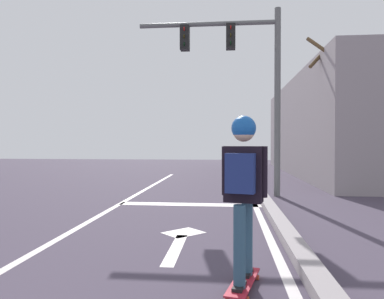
{
  "coord_description": "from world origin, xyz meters",
  "views": [
    {
      "loc": [
        2.11,
        0.49,
        1.38
      ],
      "look_at": [
        1.43,
        7.38,
        1.25
      ],
      "focal_mm": 33.71,
      "sensor_mm": 36.0,
      "label": 1
    }
  ],
  "objects_px": {
    "roadside_tree": "(327,120)",
    "traffic_signal_mast": "(240,65)",
    "skater": "(243,178)",
    "skateboard": "(243,282)"
  },
  "relations": [
    {
      "from": "roadside_tree",
      "to": "traffic_signal_mast",
      "type": "bearing_deg",
      "value": -149.99
    },
    {
      "from": "skater",
      "to": "roadside_tree",
      "type": "bearing_deg",
      "value": 69.86
    },
    {
      "from": "roadside_tree",
      "to": "skateboard",
      "type": "bearing_deg",
      "value": -110.16
    },
    {
      "from": "skateboard",
      "to": "roadside_tree",
      "type": "distance_m",
      "value": 8.33
    },
    {
      "from": "skateboard",
      "to": "skater",
      "type": "xyz_separation_m",
      "value": [
        -0.0,
        -0.02,
        0.99
      ]
    },
    {
      "from": "traffic_signal_mast",
      "to": "roadside_tree",
      "type": "xyz_separation_m",
      "value": [
        2.61,
        1.51,
        -1.36
      ]
    },
    {
      "from": "skateboard",
      "to": "skater",
      "type": "bearing_deg",
      "value": -104.01
    },
    {
      "from": "skater",
      "to": "traffic_signal_mast",
      "type": "relative_size",
      "value": 0.32
    },
    {
      "from": "skater",
      "to": "traffic_signal_mast",
      "type": "distance_m",
      "value": 6.54
    },
    {
      "from": "skateboard",
      "to": "traffic_signal_mast",
      "type": "bearing_deg",
      "value": 88.34
    }
  ]
}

